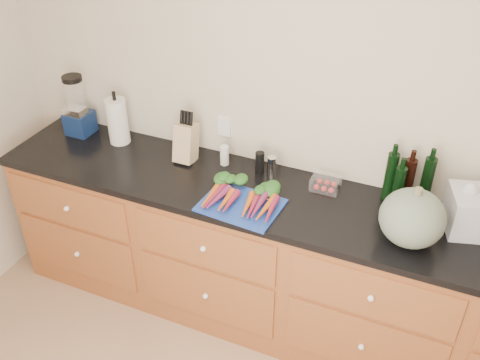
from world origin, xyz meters
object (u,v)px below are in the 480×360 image
at_px(squash, 412,218).
at_px(tomato_box, 326,183).
at_px(cutting_board, 241,205).
at_px(carrots, 244,196).
at_px(blender_appliance, 77,109).
at_px(knife_block, 186,143).
at_px(paper_towel, 118,121).

bearing_deg(squash, tomato_box, 151.02).
bearing_deg(cutting_board, carrots, 90.00).
relative_size(blender_appliance, knife_block, 1.71).
distance_m(squash, blender_appliance, 2.12).
distance_m(carrots, knife_block, 0.55).
distance_m(cutting_board, paper_towel, 1.02).
relative_size(cutting_board, squash, 1.33).
bearing_deg(tomato_box, cutting_board, -137.77).
height_order(carrots, blender_appliance, blender_appliance).
bearing_deg(knife_block, tomato_box, 2.04).
bearing_deg(carrots, tomato_box, 37.86).
distance_m(carrots, squash, 0.85).
bearing_deg(tomato_box, blender_appliance, -179.57).
height_order(squash, blender_appliance, blender_appliance).
bearing_deg(knife_block, cutting_board, -32.13).
bearing_deg(cutting_board, tomato_box, 42.23).
relative_size(carrots, squash, 1.35).
bearing_deg(blender_appliance, cutting_board, -14.20).
height_order(knife_block, tomato_box, knife_block).
height_order(blender_appliance, tomato_box, blender_appliance).
distance_m(squash, tomato_box, 0.56).
distance_m(carrots, blender_appliance, 1.29).
xyz_separation_m(cutting_board, blender_appliance, (-1.26, 0.32, 0.17)).
distance_m(squash, knife_block, 1.35).
bearing_deg(blender_appliance, tomato_box, 0.43).
bearing_deg(carrots, squash, 0.99).
xyz_separation_m(knife_block, tomato_box, (0.84, 0.03, -0.08)).
bearing_deg(paper_towel, tomato_box, 0.43).
distance_m(carrots, paper_towel, 1.00).
distance_m(paper_towel, knife_block, 0.48).
height_order(carrots, tomato_box, same).
distance_m(blender_appliance, tomato_box, 1.63).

